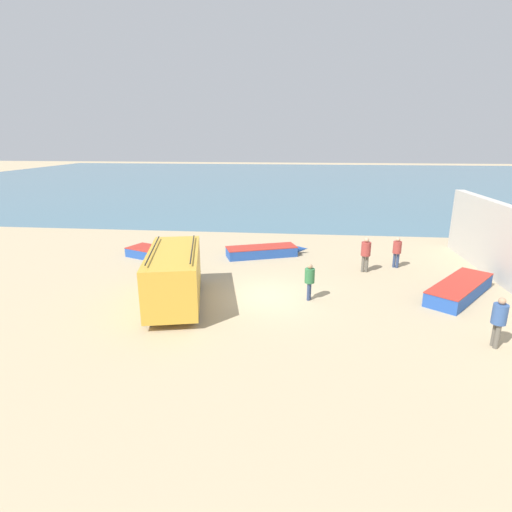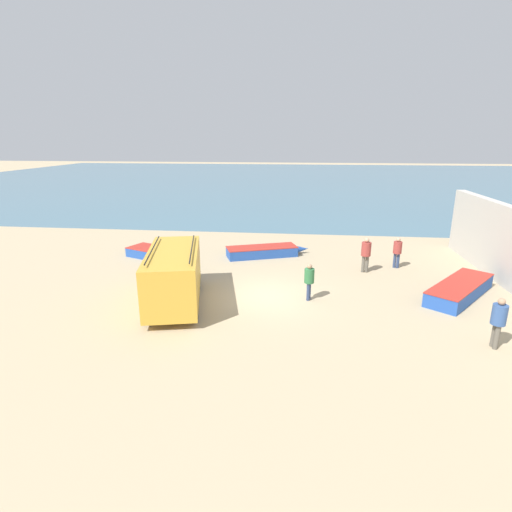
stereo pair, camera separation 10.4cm
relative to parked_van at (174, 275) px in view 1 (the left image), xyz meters
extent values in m
plane|color=tan|center=(3.65, 1.17, -1.25)|extent=(200.00, 200.00, 0.00)
cube|color=#477084|center=(3.65, 53.17, -1.24)|extent=(120.00, 80.00, 0.01)
cube|color=gold|center=(0.01, -0.03, 0.02)|extent=(3.08, 5.45, 1.98)
cube|color=black|center=(-0.58, 2.52, -0.52)|extent=(1.81, 0.51, 0.89)
cube|color=#1E232D|center=(-0.56, 2.44, 0.62)|extent=(1.72, 0.45, 0.63)
cylinder|color=black|center=(-1.19, 1.33, -0.87)|extent=(0.38, 0.79, 0.76)
cylinder|color=black|center=(0.50, 1.72, -0.87)|extent=(0.38, 0.79, 0.76)
cylinder|color=black|center=(-0.48, -1.77, -0.87)|extent=(0.38, 0.79, 0.76)
cylinder|color=black|center=(1.20, -1.39, -0.87)|extent=(0.38, 0.79, 0.76)
cylinder|color=black|center=(-0.75, -0.20, 1.13)|extent=(0.99, 4.11, 0.05)
cylinder|color=black|center=(0.76, 0.15, 1.13)|extent=(0.99, 4.11, 0.05)
cube|color=#234CA3|center=(12.05, 2.10, -0.95)|extent=(3.87, 4.38, 0.60)
cone|color=#234CA3|center=(13.76, 4.27, -0.95)|extent=(1.07, 1.13, 0.57)
cube|color=#B22D23|center=(12.05, 2.10, -0.71)|extent=(1.10, 0.93, 0.05)
cube|color=#B22D23|center=(12.05, 2.10, -0.62)|extent=(3.91, 4.43, 0.04)
cube|color=#234CA3|center=(-3.20, 6.34, -1.00)|extent=(3.53, 2.58, 0.50)
cone|color=#234CA3|center=(-5.01, 7.10, -1.00)|extent=(0.84, 0.71, 0.48)
cube|color=#B22D23|center=(-3.20, 6.34, -0.81)|extent=(0.70, 1.30, 0.05)
cube|color=#B22D23|center=(-3.20, 6.34, -0.73)|extent=(3.57, 2.60, 0.04)
cube|color=#234CA3|center=(2.90, 7.28, -0.98)|extent=(4.20, 2.62, 0.54)
cone|color=#234CA3|center=(5.18, 8.13, -0.98)|extent=(1.00, 0.79, 0.51)
cube|color=#B22D23|center=(2.90, 7.28, -0.77)|extent=(0.61, 1.19, 0.05)
cube|color=#B22D23|center=(2.90, 7.28, -0.69)|extent=(4.25, 2.65, 0.04)
cylinder|color=#5B564C|center=(8.35, 5.02, -0.81)|extent=(0.17, 0.17, 0.88)
cylinder|color=#5B564C|center=(8.53, 5.01, -0.81)|extent=(0.17, 0.17, 0.88)
cylinder|color=#993833|center=(8.44, 5.01, -0.02)|extent=(0.48, 0.48, 0.70)
sphere|color=tan|center=(8.44, 5.01, 0.45)|extent=(0.24, 0.24, 0.24)
cylinder|color=navy|center=(5.54, 1.08, -0.86)|extent=(0.14, 0.14, 0.77)
cylinder|color=navy|center=(5.50, 0.92, -0.86)|extent=(0.14, 0.14, 0.77)
cylinder|color=#2D6B3D|center=(5.52, 1.00, -0.17)|extent=(0.42, 0.42, 0.61)
sphere|color=tan|center=(5.52, 1.00, 0.24)|extent=(0.21, 0.21, 0.21)
cylinder|color=navy|center=(10.27, 5.91, -0.85)|extent=(0.15, 0.15, 0.80)
cylinder|color=navy|center=(10.12, 5.98, -0.85)|extent=(0.15, 0.15, 0.80)
cylinder|color=#993833|center=(10.19, 5.94, -0.13)|extent=(0.43, 0.43, 0.63)
sphere|color=tan|center=(10.19, 5.94, 0.29)|extent=(0.22, 0.22, 0.22)
cylinder|color=#5B564C|center=(11.53, -2.49, -0.82)|extent=(0.16, 0.16, 0.85)
cylinder|color=#5B564C|center=(11.52, -2.31, -0.82)|extent=(0.16, 0.16, 0.85)
cylinder|color=#335189|center=(11.53, -2.40, -0.07)|extent=(0.46, 0.46, 0.67)
sphere|color=tan|center=(11.53, -2.40, 0.38)|extent=(0.23, 0.23, 0.23)
camera|label=1|loc=(4.98, -14.96, 5.37)|focal=28.00mm
camera|label=2|loc=(5.08, -14.95, 5.37)|focal=28.00mm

